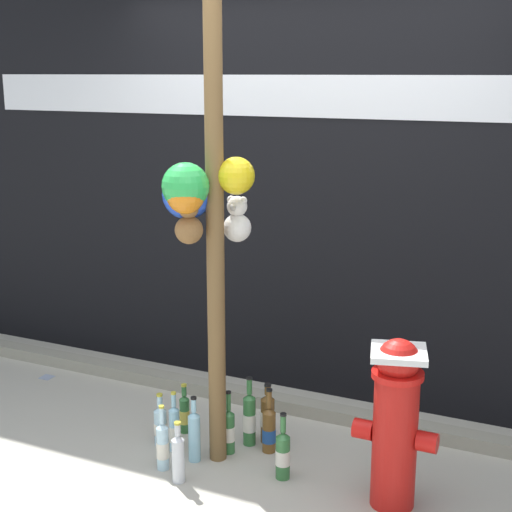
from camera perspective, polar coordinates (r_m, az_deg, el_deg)
name	(u,v)px	position (r m, az deg, el deg)	size (l,w,h in m)	color
ground_plane	(210,489)	(3.95, -3.53, -17.16)	(14.00, 14.00, 0.00)	#ADA899
building_wall	(316,135)	(4.70, 4.58, 9.09)	(10.00, 0.21, 3.30)	black
curb_strip	(287,404)	(4.73, 2.36, -11.12)	(8.00, 0.12, 0.08)	gray
memorial_post	(204,161)	(3.72, -3.94, 7.20)	(0.49, 0.44, 2.85)	brown
fire_hydrant	(396,420)	(3.68, 10.50, -12.06)	(0.40, 0.31, 0.84)	red
bottle_0	(249,418)	(4.28, -0.50, -12.17)	(0.07, 0.07, 0.40)	#337038
bottle_1	(174,428)	(4.25, -6.19, -12.82)	(0.06, 0.06, 0.34)	#93CCE0
bottle_2	(160,425)	(4.34, -7.23, -12.53)	(0.07, 0.07, 0.30)	#B2DBEA
bottle_3	(185,413)	(4.45, -5.42, -11.74)	(0.06, 0.06, 0.30)	#337038
bottle_4	(229,430)	(4.21, -2.07, -13.03)	(0.07, 0.07, 0.36)	#337038
bottle_5	(268,417)	(4.31, 0.88, -12.08)	(0.08, 0.08, 0.35)	brown
bottle_6	(178,457)	(3.96, -5.92, -14.87)	(0.07, 0.07, 0.33)	silver
bottle_7	(269,429)	(4.22, 0.99, -12.95)	(0.08, 0.08, 0.37)	brown
bottle_8	(194,435)	(4.13, -4.68, -13.29)	(0.06, 0.06, 0.37)	#93CCE0
bottle_9	(283,454)	(3.97, 2.04, -14.73)	(0.08, 0.08, 0.36)	#337038
bottle_10	(163,446)	(4.08, -7.07, -14.03)	(0.07, 0.07, 0.36)	#B2DBEA
litter_0	(179,413)	(4.72, -5.82, -11.75)	(0.08, 0.09, 0.01)	#8C99B2
litter_2	(47,377)	(5.40, -15.52, -8.80)	(0.08, 0.08, 0.01)	#8C99B2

